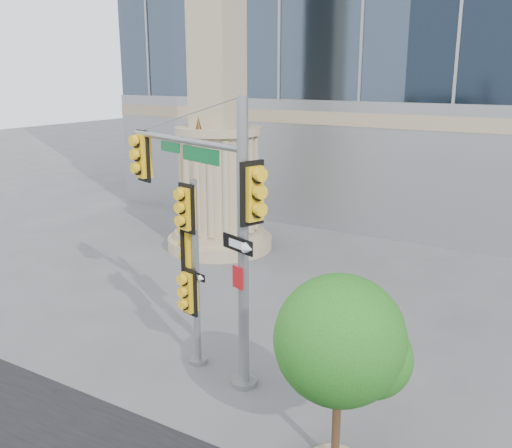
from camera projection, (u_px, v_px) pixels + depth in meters
The scene contains 5 objects.
ground at pixel (211, 380), 13.82m from camera, with size 120.00×120.00×0.00m, color #545456.
monument at pixel (218, 116), 22.84m from camera, with size 4.40×4.40×16.60m.
main_signal_pole at pixel (211, 206), 13.45m from camera, with size 5.04×2.11×6.75m.
secondary_signal_pole at pixel (191, 259), 13.89m from camera, with size 0.83×0.73×4.78m.
street_tree at pixel (342, 345), 10.17m from camera, with size 2.45×2.39×3.81m.
Camera 1 is at (7.39, -9.99, 7.23)m, focal length 40.00 mm.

